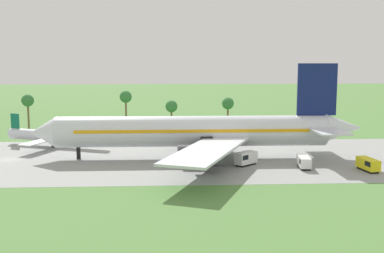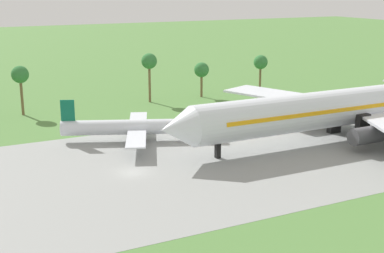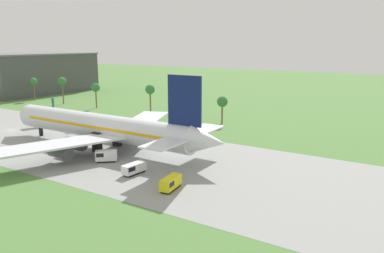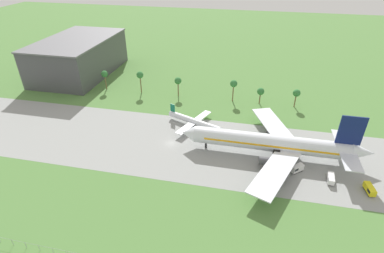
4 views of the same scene
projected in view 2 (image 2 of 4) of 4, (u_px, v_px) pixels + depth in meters
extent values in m
plane|color=#517F3D|center=(133.00, 172.00, 77.72)|extent=(600.00, 600.00, 0.00)
cube|color=gray|center=(133.00, 172.00, 77.72)|extent=(320.00, 44.00, 0.02)
cylinder|color=silver|center=(337.00, 108.00, 93.02)|extent=(56.44, 6.42, 6.42)
cone|color=silver|center=(177.00, 128.00, 79.76)|extent=(5.14, 6.29, 6.29)
cube|color=#EFA314|center=(337.00, 105.00, 92.90)|extent=(47.98, 6.55, 0.64)
cube|color=silver|center=(294.00, 98.00, 107.16)|extent=(18.91, 30.77, 0.44)
cylinder|color=#4C4C51|center=(366.00, 135.00, 87.00)|extent=(5.78, 2.89, 2.89)
cylinder|color=#4C4C51|center=(307.00, 115.00, 100.33)|extent=(5.78, 2.89, 2.89)
cylinder|color=#4C4C51|center=(297.00, 107.00, 107.01)|extent=(5.78, 2.89, 2.89)
cube|color=black|center=(218.00, 143.00, 83.62)|extent=(0.70, 0.90, 5.03)
cube|color=black|center=(362.00, 128.00, 91.99)|extent=(2.40, 1.20, 5.03)
cube|color=black|center=(335.00, 119.00, 98.11)|extent=(2.40, 1.20, 5.03)
cylinder|color=silver|center=(137.00, 127.00, 92.98)|extent=(25.23, 12.36, 2.63)
cube|color=#0F6647|center=(68.00, 110.00, 91.34)|extent=(2.28, 1.12, 3.68)
cube|color=silver|center=(137.00, 128.00, 93.05)|extent=(11.85, 23.01, 0.24)
cube|color=black|center=(137.00, 134.00, 93.30)|extent=(2.01, 2.64, 2.49)
cylinder|color=brown|center=(201.00, 85.00, 129.65)|extent=(0.56, 0.56, 6.04)
sphere|color=#337538|center=(202.00, 70.00, 128.72)|extent=(3.60, 3.60, 3.60)
cylinder|color=brown|center=(22.00, 96.00, 111.21)|extent=(0.56, 0.56, 7.98)
sphere|color=#337538|center=(20.00, 74.00, 110.04)|extent=(3.60, 3.60, 3.60)
cylinder|color=brown|center=(260.00, 78.00, 136.85)|extent=(0.56, 0.56, 6.84)
sphere|color=#337538|center=(261.00, 62.00, 135.82)|extent=(3.60, 3.60, 3.60)
cylinder|color=brown|center=(150.00, 83.00, 123.44)|extent=(0.56, 0.56, 8.98)
sphere|color=#337538|center=(149.00, 61.00, 122.14)|extent=(3.60, 3.60, 3.60)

